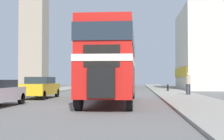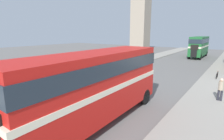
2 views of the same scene
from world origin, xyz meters
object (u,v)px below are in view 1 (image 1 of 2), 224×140
(double_decker_bus, at_px, (112,60))
(pedestrian_walking, at_px, (188,82))
(bicycle_on_pavement, at_px, (168,88))
(bus_distant, at_px, (125,72))
(car_parked_mid, at_px, (40,87))

(double_decker_bus, bearing_deg, pedestrian_walking, 54.88)
(pedestrian_walking, relative_size, bicycle_on_pavement, 1.00)
(bus_distant, height_order, car_parked_mid, bus_distant)
(car_parked_mid, bearing_deg, double_decker_bus, -35.79)
(car_parked_mid, xyz_separation_m, pedestrian_walking, (11.17, 3.99, 0.32))
(bus_distant, relative_size, car_parked_mid, 2.15)
(pedestrian_walking, bearing_deg, double_decker_bus, -125.12)
(bus_distant, xyz_separation_m, pedestrian_walking, (6.22, -26.09, -1.51))
(bus_distant, height_order, bicycle_on_pavement, bus_distant)
(bus_distant, distance_m, car_parked_mid, 30.54)
(double_decker_bus, relative_size, bicycle_on_pavement, 6.13)
(double_decker_bus, distance_m, car_parked_mid, 7.05)
(bus_distant, distance_m, bicycle_on_pavement, 19.19)
(bus_distant, xyz_separation_m, car_parked_mid, (-4.94, -30.08, -1.83))
(car_parked_mid, distance_m, pedestrian_walking, 11.86)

